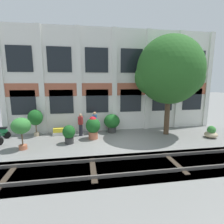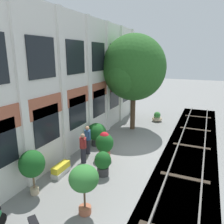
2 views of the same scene
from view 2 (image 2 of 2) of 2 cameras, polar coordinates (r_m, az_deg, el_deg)
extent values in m
plane|color=gray|center=(12.80, 5.47, -9.67)|extent=(80.00, 80.00, 0.00)
cube|color=silver|center=(13.04, -7.12, 7.65)|extent=(15.27, 0.50, 7.39)
cube|color=#AD5B42|center=(12.99, -6.01, 5.01)|extent=(15.27, 0.06, 0.90)
cube|color=silver|center=(8.89, -22.37, 3.38)|extent=(0.36, 0.16, 7.39)
cube|color=silver|center=(10.77, -12.66, 5.94)|extent=(0.36, 0.16, 7.39)
cube|color=silver|center=(12.89, -5.93, 7.60)|extent=(0.36, 0.16, 7.39)
cube|color=silver|center=(15.14, -1.11, 8.72)|extent=(0.36, 0.16, 7.39)
cube|color=silver|center=(17.46, 2.46, 9.51)|extent=(0.36, 0.16, 7.39)
cube|color=silver|center=(19.85, 5.19, 10.09)|extent=(0.36, 0.16, 7.39)
cube|color=black|center=(10.15, -16.58, -3.24)|extent=(1.63, 0.04, 1.70)
cube|color=black|center=(12.10, -8.85, 0.08)|extent=(1.63, 0.04, 1.70)
cube|color=black|center=(14.25, -3.35, 2.44)|extent=(1.63, 0.04, 1.70)
cube|color=black|center=(16.51, 0.68, 4.16)|extent=(1.63, 0.04, 1.70)
cube|color=black|center=(18.84, 3.75, 5.45)|extent=(1.63, 0.04, 1.70)
cube|color=black|center=(9.69, -17.85, 13.32)|extent=(1.63, 0.04, 1.70)
cube|color=black|center=(11.72, -9.42, 13.93)|extent=(1.63, 0.04, 1.70)
cube|color=black|center=(13.92, -3.53, 14.19)|extent=(1.63, 0.04, 1.70)
cube|color=black|center=(16.23, 0.72, 14.28)|extent=(1.63, 0.04, 1.70)
cube|color=black|center=(18.59, 3.90, 14.30)|extent=(1.63, 0.04, 1.70)
cube|color=#4C473F|center=(12.36, 19.29, -12.13)|extent=(23.27, 2.80, 0.28)
cube|color=#605B56|center=(12.26, 22.79, -11.60)|extent=(23.27, 0.07, 0.15)
cube|color=#605B56|center=(12.32, 15.99, -10.84)|extent=(23.27, 0.07, 0.15)
cube|color=#382D23|center=(10.57, 18.38, -15.93)|extent=(0.24, 2.10, 0.03)
cube|color=#382D23|center=(13.93, 20.01, -8.39)|extent=(0.24, 2.10, 0.03)
cube|color=#382D23|center=(17.07, 20.88, -4.23)|extent=(0.24, 2.10, 0.03)
cube|color=#382D23|center=(20.59, 21.52, -1.14)|extent=(0.24, 2.10, 0.03)
cylinder|color=#4C3826|center=(15.76, 5.48, 1.13)|extent=(0.36, 0.36, 3.18)
ellipsoid|color=#286023|center=(15.35, 5.74, 11.46)|extent=(4.38, 4.38, 4.52)
sphere|color=#286023|center=(14.42, 3.54, 9.50)|extent=(2.41, 2.41, 2.41)
sphere|color=#286023|center=(16.36, 7.60, 10.02)|extent=(2.41, 2.41, 2.41)
cylinder|color=#B76647|center=(11.59, -1.95, -11.04)|extent=(0.60, 0.60, 0.47)
ellipsoid|color=#19561E|center=(11.32, -1.98, -8.04)|extent=(0.93, 0.93, 1.00)
sphere|color=red|center=(11.20, -1.99, -6.50)|extent=(0.51, 0.51, 0.51)
ellipsoid|color=tan|center=(18.20, 11.67, -1.77)|extent=(0.83, 0.83, 0.41)
sphere|color=#388438|center=(18.11, 11.72, -0.78)|extent=(0.53, 0.53, 0.53)
cube|color=beige|center=(10.55, -13.15, -14.99)|extent=(1.11, 0.48, 0.22)
cube|color=yellow|center=(10.43, -13.24, -13.80)|extent=(0.97, 0.35, 0.28)
cylinder|color=#333333|center=(10.20, -2.38, -15.17)|extent=(0.52, 0.52, 0.38)
ellipsoid|color=#19561E|center=(9.94, -2.42, -12.49)|extent=(0.75, 0.75, 0.81)
cylinder|color=tan|center=(9.55, -19.54, -18.81)|extent=(0.33, 0.33, 0.26)
cylinder|color=brown|center=(9.27, -19.83, -16.01)|extent=(0.07, 0.07, 0.82)
ellipsoid|color=#19561E|center=(8.98, -20.18, -12.57)|extent=(0.97, 0.97, 1.05)
cylinder|color=#B76647|center=(8.25, -7.06, -24.03)|extent=(0.43, 0.43, 0.24)
cylinder|color=brown|center=(7.90, -7.20, -20.74)|extent=(0.07, 0.07, 0.92)
ellipsoid|color=#388438|center=(7.55, -7.36, -16.80)|extent=(1.00, 1.00, 0.89)
cylinder|color=#333333|center=(13.27, -4.01, -7.78)|extent=(0.63, 0.63, 0.40)
ellipsoid|color=#19561E|center=(13.04, -4.06, -5.18)|extent=(1.15, 1.15, 1.03)
cube|color=black|center=(7.22, -19.88, -25.34)|extent=(0.42, 0.49, 0.10)
cylinder|color=#282833|center=(12.14, -6.34, -8.95)|extent=(0.26, 0.26, 0.83)
cylinder|color=#33598C|center=(11.89, -6.43, -5.93)|extent=(0.34, 0.34, 0.54)
sphere|color=tan|center=(11.76, -6.49, -4.21)|extent=(0.22, 0.22, 0.22)
cylinder|color=#33598C|center=(11.69, -6.03, -6.15)|extent=(0.09, 0.09, 0.48)
cylinder|color=#33598C|center=(12.07, -6.83, -5.49)|extent=(0.09, 0.09, 0.48)
cylinder|color=#282833|center=(11.24, -7.48, -11.10)|extent=(0.26, 0.26, 0.80)
cylinder|color=maroon|center=(10.96, -7.60, -7.98)|extent=(0.34, 0.34, 0.52)
sphere|color=tan|center=(10.83, -7.66, -6.16)|extent=(0.22, 0.22, 0.22)
cylinder|color=maroon|center=(10.77, -7.10, -8.24)|extent=(0.09, 0.09, 0.47)
cylinder|color=maroon|center=(11.14, -8.08, -7.48)|extent=(0.09, 0.09, 0.47)
camera|label=1|loc=(11.00, 58.72, -0.37)|focal=28.00mm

